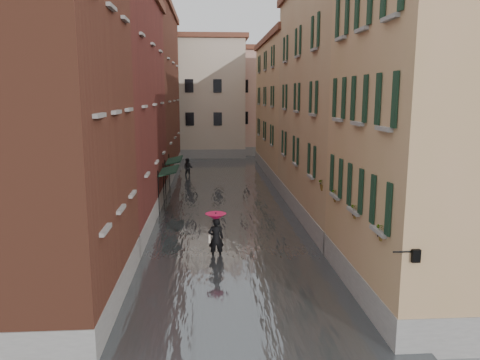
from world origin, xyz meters
name	(u,v)px	position (x,y,z in m)	size (l,w,h in m)	color
ground	(236,279)	(0.00, 0.00, 0.00)	(120.00, 120.00, 0.00)	slate
floodwater	(224,202)	(0.00, 13.00, 0.10)	(10.00, 60.00, 0.20)	#52575A
building_left_near	(18,115)	(-7.00, -2.00, 6.50)	(6.00, 8.00, 13.00)	brown
building_left_mid	(99,111)	(-7.00, 9.00, 6.25)	(6.00, 14.00, 12.50)	maroon
building_left_far	(138,96)	(-7.00, 24.00, 7.00)	(6.00, 16.00, 14.00)	brown
building_right_near	(445,136)	(7.00, -2.00, 5.75)	(6.00, 8.00, 11.50)	tan
building_right_mid	(350,106)	(7.00, 9.00, 6.50)	(6.00, 14.00, 13.00)	tan
building_right_far	(299,110)	(7.00, 24.00, 5.75)	(6.00, 16.00, 11.50)	tan
building_end_cream	(191,100)	(-3.00, 38.00, 6.50)	(12.00, 9.00, 13.00)	#C2AF9A
building_end_pink	(266,104)	(6.00, 40.00, 6.00)	(10.00, 9.00, 12.00)	#C7A58C
awning_near	(168,172)	(-3.48, 11.08, 2.47)	(1.09, 3.14, 2.80)	black
awning_far	(174,161)	(-3.48, 15.57, 2.47)	(1.09, 3.30, 2.80)	black
wall_lantern	(414,255)	(4.33, -6.00, 3.01)	(0.71, 0.22, 0.35)	black
window_planters	(348,194)	(4.12, -0.78, 3.51)	(0.59, 8.08, 0.84)	maroon
pedestrian_main	(216,232)	(-0.74, 2.31, 1.23)	(0.94, 0.94, 2.06)	black
pedestrian_far	(188,168)	(-2.81, 22.61, 0.86)	(0.84, 0.65, 1.72)	black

